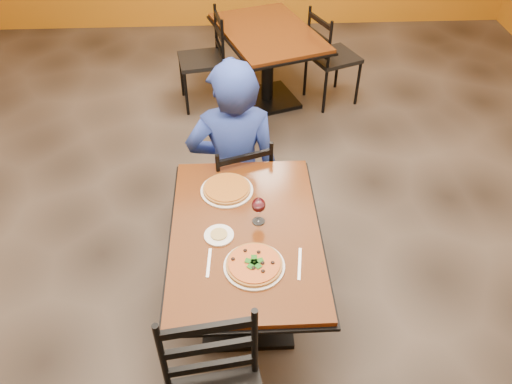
{
  "coord_description": "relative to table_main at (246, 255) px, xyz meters",
  "views": [
    {
      "loc": [
        -0.03,
        -2.39,
        2.69
      ],
      "look_at": [
        0.07,
        -0.3,
        0.85
      ],
      "focal_mm": 35.08,
      "sensor_mm": 36.0,
      "label": 1
    }
  ],
  "objects": [
    {
      "name": "floor",
      "position": [
        0.0,
        0.5,
        -0.56
      ],
      "size": [
        7.0,
        8.0,
        0.01
      ],
      "primitive_type": "cube",
      "color": "black",
      "rests_on": "ground"
    },
    {
      "name": "table_main",
      "position": [
        0.0,
        0.0,
        0.0
      ],
      "size": [
        0.83,
        1.23,
        0.75
      ],
      "color": "#55260D",
      "rests_on": "floor"
    },
    {
      "name": "table_second",
      "position": [
        0.3,
        2.58,
        -0.0
      ],
      "size": [
        1.17,
        1.42,
        0.75
      ],
      "rotation": [
        0.0,
        0.0,
        0.33
      ],
      "color": "#55260D",
      "rests_on": "floor"
    },
    {
      "name": "chair_main_far",
      "position": [
        -0.04,
        0.75,
        -0.12
      ],
      "size": [
        0.5,
        0.5,
        0.87
      ],
      "primitive_type": null,
      "rotation": [
        0.0,
        0.0,
        3.47
      ],
      "color": "black",
      "rests_on": "floor"
    },
    {
      "name": "chair_second_left",
      "position": [
        -0.35,
        2.58,
        -0.1
      ],
      "size": [
        0.49,
        0.49,
        0.92
      ],
      "primitive_type": null,
      "rotation": [
        0.0,
        0.0,
        -1.39
      ],
      "color": "black",
      "rests_on": "floor"
    },
    {
      "name": "chair_second_right",
      "position": [
        0.94,
        2.58,
        -0.09
      ],
      "size": [
        0.55,
        0.55,
        0.93
      ],
      "primitive_type": null,
      "rotation": [
        0.0,
        0.0,
        1.97
      ],
      "color": "black",
      "rests_on": "floor"
    },
    {
      "name": "diner",
      "position": [
        -0.05,
        0.87,
        0.11
      ],
      "size": [
        0.67,
        0.46,
        1.33
      ],
      "primitive_type": "imported",
      "rotation": [
        0.0,
        0.0,
        3.19
      ],
      "color": "navy",
      "rests_on": "floor"
    },
    {
      "name": "plate_main",
      "position": [
        0.04,
        -0.25,
        0.2
      ],
      "size": [
        0.31,
        0.31,
        0.01
      ],
      "primitive_type": "cylinder",
      "color": "white",
      "rests_on": "table_main"
    },
    {
      "name": "pizza_main",
      "position": [
        0.04,
        -0.25,
        0.21
      ],
      "size": [
        0.28,
        0.28,
        0.02
      ],
      "primitive_type": "cylinder",
      "color": "#97250B",
      "rests_on": "plate_main"
    },
    {
      "name": "plate_far",
      "position": [
        -0.1,
        0.33,
        0.2
      ],
      "size": [
        0.31,
        0.31,
        0.01
      ],
      "primitive_type": "cylinder",
      "color": "white",
      "rests_on": "table_main"
    },
    {
      "name": "pizza_far",
      "position": [
        -0.1,
        0.33,
        0.21
      ],
      "size": [
        0.28,
        0.28,
        0.02
      ],
      "primitive_type": "cylinder",
      "color": "#BF8B24",
      "rests_on": "plate_far"
    },
    {
      "name": "side_plate",
      "position": [
        -0.14,
        -0.03,
        0.2
      ],
      "size": [
        0.16,
        0.16,
        0.01
      ],
      "primitive_type": "cylinder",
      "color": "white",
      "rests_on": "table_main"
    },
    {
      "name": "dip",
      "position": [
        -0.14,
        -0.03,
        0.21
      ],
      "size": [
        0.09,
        0.09,
        0.01
      ],
      "primitive_type": "cylinder",
      "color": "tan",
      "rests_on": "side_plate"
    },
    {
      "name": "wine_glass",
      "position": [
        0.07,
        0.07,
        0.28
      ],
      "size": [
        0.08,
        0.08,
        0.18
      ],
      "primitive_type": null,
      "color": "white",
      "rests_on": "table_main"
    },
    {
      "name": "fork",
      "position": [
        -0.19,
        -0.22,
        0.2
      ],
      "size": [
        0.03,
        0.19,
        0.0
      ],
      "primitive_type": "cube",
      "rotation": [
        0.0,
        0.0,
        -0.06
      ],
      "color": "silver",
      "rests_on": "table_main"
    },
    {
      "name": "knife",
      "position": [
        0.27,
        -0.25,
        0.2
      ],
      "size": [
        0.04,
        0.21,
        0.0
      ],
      "primitive_type": "cube",
      "rotation": [
        0.0,
        0.0,
        -0.15
      ],
      "color": "silver",
      "rests_on": "table_main"
    }
  ]
}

